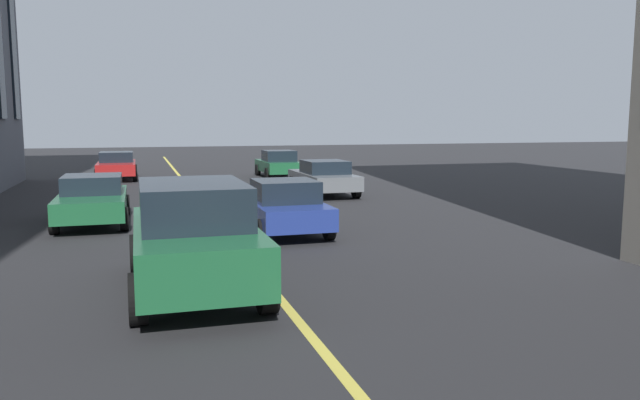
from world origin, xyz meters
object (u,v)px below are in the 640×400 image
at_px(car_green_trailing, 194,236).
at_px(car_green_oncoming, 278,164).
at_px(car_grey_far, 324,177).
at_px(car_green_parked_a, 93,199).
at_px(car_blue_near, 284,206).
at_px(car_red_mid, 117,165).

xyz_separation_m(car_green_trailing, car_green_oncoming, (20.67, -6.19, -0.27)).
height_order(car_grey_far, car_green_parked_a, same).
relative_size(car_blue_near, car_green_trailing, 0.83).
xyz_separation_m(car_green_trailing, car_red_mid, (21.89, 1.83, -0.27)).
bearing_deg(car_green_oncoming, car_grey_far, 180.00).
bearing_deg(car_grey_far, car_green_parked_a, 119.58).
bearing_deg(car_green_parked_a, car_blue_near, -121.58).
distance_m(car_green_trailing, car_green_parked_a, 8.23).
relative_size(car_green_trailing, car_green_parked_a, 1.07).
distance_m(car_blue_near, car_green_oncoming, 16.08).
xyz_separation_m(car_blue_near, car_green_parked_a, (2.99, 4.86, 0.00)).
relative_size(car_grey_far, car_green_parked_a, 1.00).
relative_size(car_green_trailing, car_red_mid, 1.07).
height_order(car_green_trailing, car_red_mid, car_green_trailing).
height_order(car_blue_near, car_red_mid, car_blue_near).
distance_m(car_green_parked_a, car_green_oncoming, 15.19).
bearing_deg(car_blue_near, car_green_trailing, 150.97).
relative_size(car_grey_far, car_red_mid, 1.00).
xyz_separation_m(car_green_trailing, car_green_parked_a, (7.95, 2.11, -0.27)).
bearing_deg(car_red_mid, car_green_parked_a, 178.86).
relative_size(car_green_parked_a, car_green_oncoming, 1.13).
bearing_deg(car_green_parked_a, car_red_mid, -1.14).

